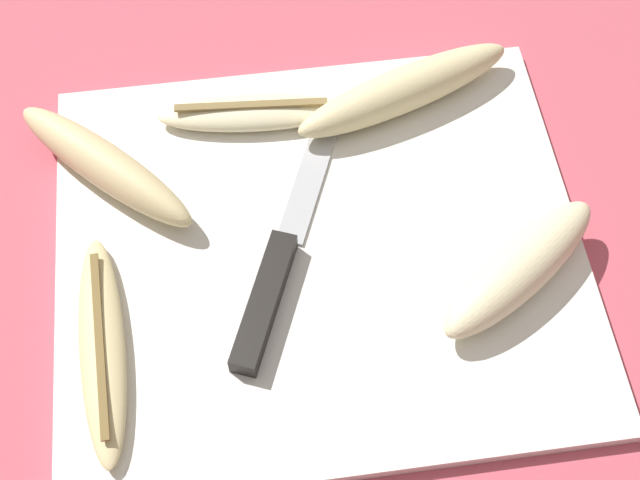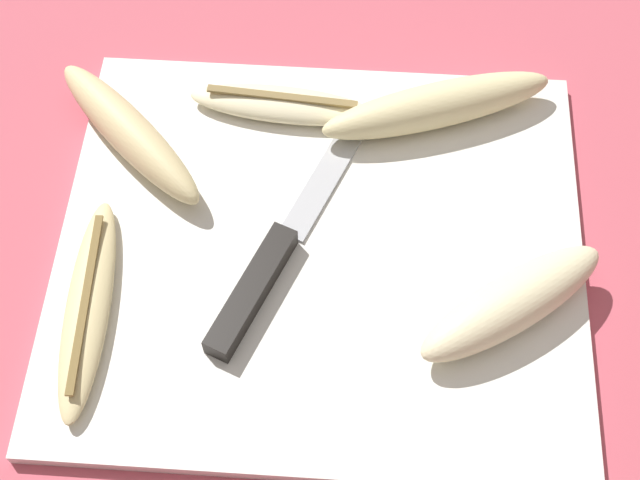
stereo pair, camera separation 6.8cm
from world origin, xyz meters
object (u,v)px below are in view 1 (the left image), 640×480
at_px(banana_ripe_center, 104,165).
at_px(banana_mellow_near, 102,348).
at_px(banana_pale_long, 520,268).
at_px(banana_soft_right, 404,90).
at_px(knife, 272,279).
at_px(banana_bright_far, 252,113).

distance_m(banana_ripe_center, banana_mellow_near, 0.15).
bearing_deg(banana_pale_long, banana_mellow_near, -176.59).
xyz_separation_m(banana_ripe_center, banana_mellow_near, (-0.01, -0.15, -0.01)).
bearing_deg(banana_mellow_near, banana_soft_right, 37.64).
distance_m(knife, banana_ripe_center, 0.17).
bearing_deg(banana_mellow_near, banana_ripe_center, 87.85).
relative_size(banana_bright_far, banana_ripe_center, 1.04).
bearing_deg(banana_ripe_center, banana_mellow_near, -92.15).
xyz_separation_m(knife, banana_ripe_center, (-0.12, 0.11, 0.01)).
bearing_deg(knife, banana_ripe_center, 159.19).
bearing_deg(banana_pale_long, banana_ripe_center, 156.17).
relative_size(banana_soft_right, banana_ripe_center, 1.30).
distance_m(banana_bright_far, banana_pale_long, 0.26).
distance_m(banana_bright_far, banana_ripe_center, 0.13).
bearing_deg(knife, banana_pale_long, 15.99).
bearing_deg(banana_ripe_center, banana_bright_far, 19.92).
bearing_deg(banana_bright_far, banana_ripe_center, -160.08).
distance_m(banana_soft_right, banana_mellow_near, 0.32).
xyz_separation_m(knife, banana_pale_long, (0.18, -0.02, 0.01)).
bearing_deg(banana_pale_long, banana_bright_far, 135.76).
bearing_deg(banana_mellow_near, banana_bright_far, 57.18).
xyz_separation_m(banana_bright_far, banana_mellow_near, (-0.13, -0.20, -0.00)).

